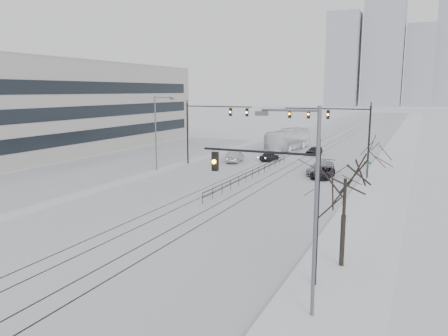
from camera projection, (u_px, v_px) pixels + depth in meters
ground at (33, 290)px, 21.25m from camera, size 500.00×500.00×0.00m
road at (315, 147)px, 74.97m from camera, size 22.00×260.00×0.02m
sidewalk_east at (399, 151)px, 69.43m from camera, size 5.00×260.00×0.16m
curb at (383, 150)px, 70.44m from camera, size 0.10×260.00×0.12m
parking_strip at (131, 160)px, 60.77m from camera, size 14.00×60.00×0.03m
tram_rails at (280, 165)px, 57.06m from camera, size 5.30×180.00×0.01m
office_building at (33, 107)px, 66.89m from camera, size 20.20×62.20×14.11m
skyline at (407, 55)px, 258.85m from camera, size 96.00×48.00×72.00m
traffic_mast_near at (285, 194)px, 21.40m from camera, size 6.10×0.37×7.00m
traffic_mast_ne at (338, 126)px, 48.24m from camera, size 9.60×0.37×8.00m
traffic_mast_nw at (208, 122)px, 55.99m from camera, size 9.10×0.37×8.00m
street_light_east at (309, 199)px, 17.82m from camera, size 2.73×0.25×9.00m
street_light_west at (158, 128)px, 52.19m from camera, size 2.73×0.25×9.00m
bare_tree at (345, 188)px, 23.12m from camera, size 4.40×4.40×6.10m
median_fence at (253, 174)px, 48.02m from camera, size 0.06×24.00×1.00m
street_sign at (367, 169)px, 44.79m from camera, size 0.70×0.06×2.40m
sedan_sb_inner at (269, 156)px, 60.25m from camera, size 2.10×3.80×1.22m
sedan_sb_outer at (235, 157)px, 59.07m from camera, size 2.24×4.65×1.47m
sedan_nb_front at (323, 173)px, 48.33m from camera, size 2.13×4.45×1.23m
sedan_nb_right at (321, 168)px, 50.53m from camera, size 2.75×5.35×1.49m
sedan_nb_far at (314, 151)px, 65.83m from camera, size 2.11×3.94×1.28m
box_truck at (288, 139)px, 71.34m from camera, size 4.46×12.49×3.40m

